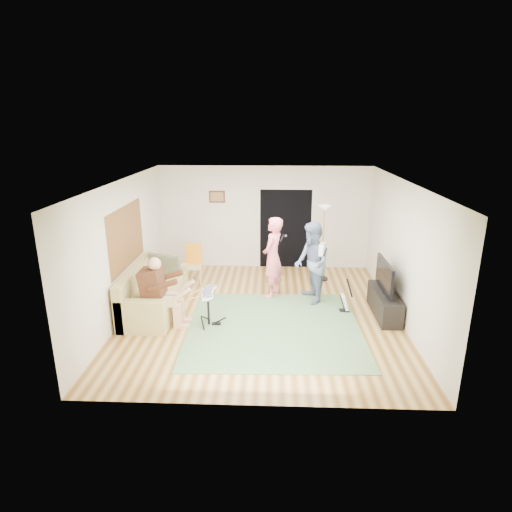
# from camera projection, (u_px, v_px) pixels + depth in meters

# --- Properties ---
(floor) EXTENTS (6.00, 6.00, 0.00)m
(floor) POSITION_uv_depth(u_px,v_px,m) (261.00, 313.00, 8.81)
(floor) COLOR brown
(floor) RESTS_ON ground
(walls) EXTENTS (5.50, 6.00, 2.70)m
(walls) POSITION_uv_depth(u_px,v_px,m) (261.00, 251.00, 8.40)
(walls) COLOR beige
(walls) RESTS_ON floor
(ceiling) EXTENTS (6.00, 6.00, 0.00)m
(ceiling) POSITION_uv_depth(u_px,v_px,m) (262.00, 182.00, 7.99)
(ceiling) COLOR white
(ceiling) RESTS_ON walls
(window_blinds) EXTENTS (0.00, 2.05, 2.05)m
(window_blinds) POSITION_uv_depth(u_px,v_px,m) (126.00, 237.00, 8.64)
(window_blinds) COLOR brown
(window_blinds) RESTS_ON walls
(doorway) EXTENTS (2.10, 0.00, 2.10)m
(doorway) POSITION_uv_depth(u_px,v_px,m) (285.00, 229.00, 11.32)
(doorway) COLOR black
(doorway) RESTS_ON walls
(picture_frame) EXTENTS (0.42, 0.03, 0.32)m
(picture_frame) POSITION_uv_depth(u_px,v_px,m) (217.00, 197.00, 11.13)
(picture_frame) COLOR #3F2314
(picture_frame) RESTS_ON walls
(area_rug) EXTENTS (3.36, 3.32, 0.02)m
(area_rug) POSITION_uv_depth(u_px,v_px,m) (274.00, 327.00, 8.20)
(area_rug) COLOR #4E7547
(area_rug) RESTS_ON floor
(sofa) EXTENTS (0.94, 2.29, 0.93)m
(sofa) POSITION_uv_depth(u_px,v_px,m) (151.00, 296.00, 8.88)
(sofa) COLOR tan
(sofa) RESTS_ON floor
(drummer) EXTENTS (0.88, 0.49, 1.36)m
(drummer) POSITION_uv_depth(u_px,v_px,m) (163.00, 299.00, 8.18)
(drummer) COLOR #492614
(drummer) RESTS_ON sofa
(drum_kit) EXTENTS (0.40, 0.71, 0.73)m
(drum_kit) POSITION_uv_depth(u_px,v_px,m) (208.00, 310.00, 8.21)
(drum_kit) COLOR black
(drum_kit) RESTS_ON floor
(singer) EXTENTS (0.64, 0.77, 1.81)m
(singer) POSITION_uv_depth(u_px,v_px,m) (273.00, 257.00, 9.44)
(singer) COLOR #FF6E80
(singer) RESTS_ON floor
(microphone) EXTENTS (0.06, 0.06, 0.24)m
(microphone) POSITION_uv_depth(u_px,v_px,m) (282.00, 238.00, 9.30)
(microphone) COLOR black
(microphone) RESTS_ON singer
(guitarist) EXTENTS (0.84, 0.99, 1.77)m
(guitarist) POSITION_uv_depth(u_px,v_px,m) (312.00, 263.00, 9.12)
(guitarist) COLOR slate
(guitarist) RESTS_ON floor
(guitar_held) EXTENTS (0.25, 0.61, 0.26)m
(guitar_held) POSITION_uv_depth(u_px,v_px,m) (322.00, 249.00, 9.01)
(guitar_held) COLOR silver
(guitar_held) RESTS_ON guitarist
(guitar_spare) EXTENTS (0.26, 0.23, 0.72)m
(guitar_spare) POSITION_uv_depth(u_px,v_px,m) (345.00, 302.00, 8.84)
(guitar_spare) COLOR black
(guitar_spare) RESTS_ON floor
(torchiere_lamp) EXTENTS (0.33, 0.33, 1.86)m
(torchiere_lamp) POSITION_uv_depth(u_px,v_px,m) (324.00, 230.00, 10.33)
(torchiere_lamp) COLOR black
(torchiere_lamp) RESTS_ON floor
(dining_chair) EXTENTS (0.45, 0.47, 0.96)m
(dining_chair) POSITION_uv_depth(u_px,v_px,m) (194.00, 270.00, 10.35)
(dining_chair) COLOR tan
(dining_chair) RESTS_ON floor
(tv_cabinet) EXTENTS (0.40, 1.40, 0.50)m
(tv_cabinet) POSITION_uv_depth(u_px,v_px,m) (384.00, 303.00, 8.67)
(tv_cabinet) COLOR black
(tv_cabinet) RESTS_ON floor
(television) EXTENTS (0.06, 1.16, 0.60)m
(television) POSITION_uv_depth(u_px,v_px,m) (385.00, 276.00, 8.49)
(television) COLOR black
(television) RESTS_ON tv_cabinet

